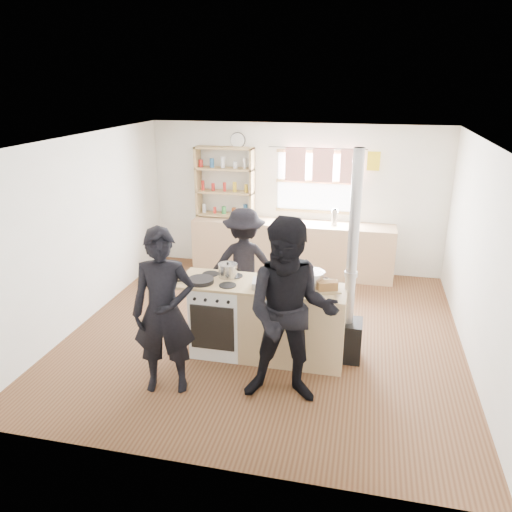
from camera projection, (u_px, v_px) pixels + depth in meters
name	position (u px, v px, depth m)	size (l,w,h in m)	color
ground	(265.00, 332.00, 6.62)	(5.00, 5.00, 0.01)	brown
back_counter	(292.00, 248.00, 8.51)	(3.40, 0.55, 0.90)	tan
shelving_unit	(225.00, 182.00, 8.51)	(1.00, 0.28, 1.20)	tan
thermos	(334.00, 217.00, 8.17)	(0.10, 0.10, 0.26)	silver
cooking_island	(268.00, 320.00, 5.92)	(1.97, 0.64, 0.93)	white
skillet_greens	(201.00, 280.00, 5.80)	(0.37, 0.37, 0.05)	black
roast_tray	(269.00, 283.00, 5.68)	(0.40, 0.29, 0.08)	silver
stockpot_stove	(228.00, 270.00, 5.95)	(0.23, 0.23, 0.19)	#B0B0B2
stockpot_counter	(312.00, 279.00, 5.65)	(0.29, 0.29, 0.22)	#B8B8BB
bread_board	(327.00, 287.00, 5.55)	(0.33, 0.29, 0.12)	tan
flue_heater	(349.00, 308.00, 5.80)	(0.35, 0.35, 2.50)	black
person_near_left	(164.00, 312.00, 5.15)	(0.66, 0.43, 1.80)	black
person_near_right	(291.00, 313.00, 4.94)	(0.95, 0.74, 1.96)	black
person_far	(244.00, 263.00, 6.88)	(1.00, 0.57, 1.55)	black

